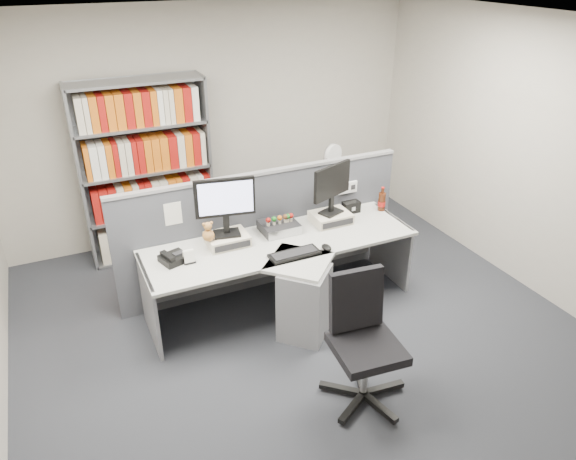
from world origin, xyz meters
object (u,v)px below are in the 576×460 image
desk_phone (174,258)px  office_chair (363,337)px  desktop_pc (279,227)px  mouse (326,247)px  monitor_right (332,185)px  cola_bottle (382,202)px  desk (290,276)px  speaker (351,207)px  desk_calendar (189,258)px  shelving_unit (146,173)px  filing_cabinet (330,206)px  monitor_left (225,202)px  keyboard (294,254)px  desk_fan (332,158)px

desk_phone → office_chair: 1.80m
desktop_pc → mouse: bearing=-64.5°
monitor_right → cola_bottle: (0.62, 0.02, -0.31)m
desk → office_chair: (0.07, -1.14, 0.10)m
speaker → desk: bearing=-152.0°
desk_calendar → speaker: bearing=9.2°
desk → desk_calendar: size_ratio=20.83×
shelving_unit → filing_cabinet: size_ratio=2.86×
desktop_pc → cola_bottle: size_ratio=1.35×
desk → shelving_unit: size_ratio=1.30×
mouse → desk_calendar: (-1.21, 0.30, 0.03)m
monitor_right → speaker: bearing=20.1°
shelving_unit → monitor_right: bearing=-43.8°
speaker → shelving_unit: size_ratio=0.09×
monitor_left → keyboard: bearing=-43.7°
keyboard → desktop_pc: bearing=82.3°
monitor_left → shelving_unit: size_ratio=0.28×
desk → office_chair: office_chair is taller
office_chair → desk_phone: bearing=127.3°
desk_phone → filing_cabinet: (2.21, 1.12, -0.41)m
keyboard → monitor_right: bearing=36.2°
keyboard → mouse: 0.31m
monitor_left → filing_cabinet: bearing=31.3°
desk → office_chair: 1.15m
monitor_left → filing_cabinet: 2.11m
keyboard → desk_fan: bearing=50.9°
desktop_pc → shelving_unit: (-0.97, 1.43, 0.21)m
desktop_pc → shelving_unit: shelving_unit is taller
desk → desk_phone: bearing=164.6°
shelving_unit → desk_fan: size_ratio=4.39×
desk_fan → monitor_left: bearing=-148.7°
cola_bottle → office_chair: size_ratio=0.25×
desk_phone → desk: bearing=-15.4°
desk → cola_bottle: cola_bottle is taller
monitor_left → desk_calendar: size_ratio=4.47×
desk_phone → cola_bottle: cola_bottle is taller
desktop_pc → keyboard: (-0.07, -0.49, -0.03)m
desk_calendar → office_chair: (0.96, -1.34, -0.22)m
desk_calendar → speaker: (1.82, 0.29, 0.01)m
shelving_unit → desk_fan: shelving_unit is taller
cola_bottle → office_chair: office_chair is taller
desk → office_chair: bearing=-86.3°
desktop_pc → desk_calendar: size_ratio=2.82×
monitor_right → filing_cabinet: monitor_right is taller
monitor_right → desk_calendar: 1.57m
keyboard → mouse: size_ratio=3.77×
monitor_right → monitor_left: bearing=180.0°
filing_cabinet → desktop_pc: bearing=-138.9°
speaker → shelving_unit: shelving_unit is taller
desk → speaker: bearing=28.0°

